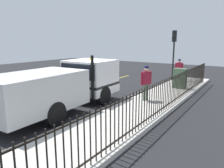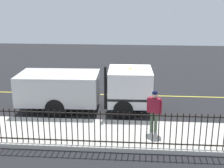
% 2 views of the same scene
% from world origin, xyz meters
% --- Properties ---
extents(ground_plane, '(44.28, 44.28, 0.00)m').
position_xyz_m(ground_plane, '(0.00, 0.00, 0.00)').
color(ground_plane, '#232326').
rests_on(ground_plane, ground).
extents(sidewalk_slab, '(2.71, 20.13, 0.18)m').
position_xyz_m(sidewalk_slab, '(3.23, 0.00, 0.09)').
color(sidewalk_slab, beige).
rests_on(sidewalk_slab, ground).
extents(lane_marking, '(0.12, 18.11, 0.01)m').
position_xyz_m(lane_marking, '(-2.36, 0.00, 0.00)').
color(lane_marking, yellow).
rests_on(lane_marking, ground).
extents(work_truck, '(2.51, 7.00, 2.57)m').
position_xyz_m(work_truck, '(0.29, -1.72, 1.29)').
color(work_truck, white).
rests_on(work_truck, ground).
extents(worker_standing, '(0.43, 0.61, 1.83)m').
position_xyz_m(worker_standing, '(2.98, 1.22, 1.30)').
color(worker_standing, maroon).
rests_on(worker_standing, sidewalk_slab).
extents(pedestrian_distant, '(0.54, 0.45, 1.71)m').
position_xyz_m(pedestrian_distant, '(2.72, 7.78, 1.23)').
color(pedestrian_distant, maroon).
rests_on(pedestrian_distant, sidewalk_slab).
extents(iron_fence, '(0.04, 17.14, 1.42)m').
position_xyz_m(iron_fence, '(4.39, -0.00, 0.90)').
color(iron_fence, black).
rests_on(iron_fence, sidewalk_slab).
extents(traffic_light_near, '(0.31, 0.22, 3.83)m').
position_xyz_m(traffic_light_near, '(2.17, 8.00, 2.90)').
color(traffic_light_near, black).
rests_on(traffic_light_near, sidewalk_slab).
extents(utility_cabinet, '(0.80, 0.47, 1.30)m').
position_xyz_m(utility_cabinet, '(3.56, 5.21, 0.83)').
color(utility_cabinet, '#4C6B4C').
rests_on(utility_cabinet, sidewalk_slab).
extents(traffic_cone, '(0.50, 0.50, 0.71)m').
position_xyz_m(traffic_cone, '(-1.60, -0.54, 0.35)').
color(traffic_cone, orange).
rests_on(traffic_cone, ground).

